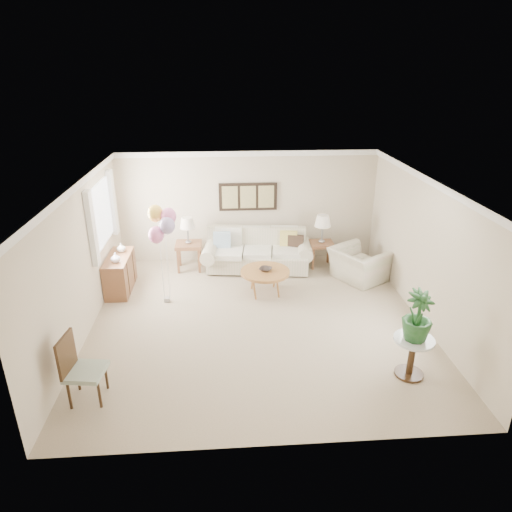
# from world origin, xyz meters

# --- Properties ---
(ground_plane) EXTENTS (6.00, 6.00, 0.00)m
(ground_plane) POSITION_xyz_m (0.00, 0.00, 0.00)
(ground_plane) COLOR tan
(room_shell) EXTENTS (6.04, 6.04, 2.60)m
(room_shell) POSITION_xyz_m (-0.11, 0.09, 1.63)
(room_shell) COLOR beige
(room_shell) RESTS_ON ground
(wall_art_triptych) EXTENTS (1.35, 0.06, 0.65)m
(wall_art_triptych) POSITION_xyz_m (0.00, 2.96, 1.55)
(wall_art_triptych) COLOR black
(wall_art_triptych) RESTS_ON ground
(sofa) EXTENTS (2.60, 1.19, 0.92)m
(sofa) POSITION_xyz_m (0.18, 2.39, 0.36)
(sofa) COLOR beige
(sofa) RESTS_ON ground
(end_table_left) EXTENTS (0.59, 0.54, 0.64)m
(end_table_left) POSITION_xyz_m (-1.39, 2.43, 0.54)
(end_table_left) COLOR brown
(end_table_left) RESTS_ON ground
(end_table_right) EXTENTS (0.54, 0.49, 0.59)m
(end_table_right) POSITION_xyz_m (1.66, 2.40, 0.50)
(end_table_right) COLOR brown
(end_table_right) RESTS_ON ground
(lamp_left) EXTENTS (0.34, 0.34, 0.60)m
(lamp_left) POSITION_xyz_m (-1.39, 2.43, 1.10)
(lamp_left) COLOR gray
(lamp_left) RESTS_ON end_table_left
(lamp_right) EXTENTS (0.37, 0.37, 0.65)m
(lamp_right) POSITION_xyz_m (1.66, 2.40, 1.09)
(lamp_right) COLOR gray
(lamp_right) RESTS_ON end_table_right
(coffee_table) EXTENTS (1.01, 1.01, 0.51)m
(coffee_table) POSITION_xyz_m (0.24, 1.10, 0.47)
(coffee_table) COLOR #A36C3A
(coffee_table) RESTS_ON ground
(decor_bowl) EXTENTS (0.33, 0.33, 0.06)m
(decor_bowl) POSITION_xyz_m (0.25, 1.11, 0.54)
(decor_bowl) COLOR black
(decor_bowl) RESTS_ON coffee_table
(armchair) EXTENTS (1.36, 1.41, 0.70)m
(armchair) POSITION_xyz_m (2.32, 1.62, 0.35)
(armchair) COLOR beige
(armchair) RESTS_ON ground
(side_table) EXTENTS (0.60, 0.60, 0.65)m
(side_table) POSITION_xyz_m (2.18, -1.75, 0.49)
(side_table) COLOR silver
(side_table) RESTS_ON ground
(potted_plant) EXTENTS (0.56, 0.56, 0.77)m
(potted_plant) POSITION_xyz_m (2.18, -1.76, 1.03)
(potted_plant) COLOR #19511A
(potted_plant) RESTS_ON side_table
(accent_chair) EXTENTS (0.56, 0.56, 1.03)m
(accent_chair) POSITION_xyz_m (-2.60, -1.94, 0.53)
(accent_chair) COLOR #93A491
(accent_chair) RESTS_ON ground
(credenza) EXTENTS (0.46, 1.20, 0.74)m
(credenza) POSITION_xyz_m (-2.76, 1.50, 0.37)
(credenza) COLOR brown
(credenza) RESTS_ON ground
(vase_white) EXTENTS (0.25, 0.25, 0.20)m
(vase_white) POSITION_xyz_m (-2.74, 1.22, 0.84)
(vase_white) COLOR silver
(vase_white) RESTS_ON credenza
(vase_sage) EXTENTS (0.22, 0.22, 0.19)m
(vase_sage) POSITION_xyz_m (-2.74, 1.78, 0.83)
(vase_sage) COLOR silver
(vase_sage) RESTS_ON credenza
(balloon_cluster) EXTENTS (0.54, 0.47, 1.97)m
(balloon_cluster) POSITION_xyz_m (-1.73, 0.90, 1.64)
(balloon_cluster) COLOR gray
(balloon_cluster) RESTS_ON ground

